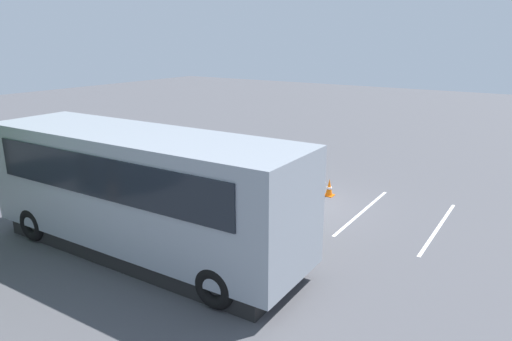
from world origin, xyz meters
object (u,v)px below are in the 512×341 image
Objects in this scene: spectator_left at (239,192)px; spectator_right at (192,179)px; tour_bus at (141,194)px; spectator_centre at (210,191)px; spectator_far_left at (276,203)px; spectator_far_right at (160,175)px; stunt_motorcycle at (286,166)px; traffic_cone at (329,188)px; parked_motorcycle_silver at (233,220)px.

spectator_left is 2.05m from spectator_right.
tour_bus is 2.74m from spectator_centre.
spectator_far_left reaches higher than spectator_far_right.
spectator_left reaches higher than spectator_far_right.
stunt_motorcycle is 3.24× the size of traffic_cone.
spectator_far_right is (1.30, 0.14, -0.06)m from spectator_right.
spectator_centre is (-0.10, -2.67, -0.64)m from tour_bus.
traffic_cone is at bearing -129.33° from spectator_right.
stunt_motorcycle is (0.05, -7.60, -1.03)m from tour_bus.
spectator_far_right is at bearing 6.32° from spectator_right.
parked_motorcycle_silver is at bearing 27.60° from spectator_far_left.
tour_bus is 14.53× the size of traffic_cone.
spectator_centre is at bearing 64.12° from traffic_cone.
tour_bus is 3.76m from spectator_far_right.
parked_motorcycle_silver is 3.24× the size of traffic_cone.
tour_bus reaches higher than spectator_far_left.
traffic_cone is at bearing -107.36° from tour_bus.
stunt_motorcycle is (0.15, -4.93, -0.39)m from spectator_centre.
stunt_motorcycle is (1.38, -5.42, 0.13)m from parked_motorcycle_silver.
spectator_far_right is at bearing -2.27° from spectator_far_left.
spectator_right is 5.03m from traffic_cone.
spectator_centre is at bearing 1.76° from spectator_far_left.
spectator_far_left reaches higher than spectator_centre.
spectator_centre is at bearing 159.79° from spectator_right.
spectator_far_left is 5.47m from stunt_motorcycle.
spectator_centre is 4.77m from traffic_cone.
spectator_centre is (2.31, 0.07, -0.05)m from spectator_far_left.
tour_bus reaches higher than parked_motorcycle_silver.
spectator_far_right is (2.28, -2.92, -0.61)m from tour_bus.
stunt_motorcycle is (-0.94, -4.53, -0.48)m from spectator_right.
traffic_cone is at bearing -105.18° from spectator_left.
spectator_left is at bearing 102.99° from stunt_motorcycle.
spectator_far_left reaches higher than stunt_motorcycle.
traffic_cone is (-1.11, -4.08, -0.78)m from spectator_left.
traffic_cone is at bearing -115.88° from spectator_centre.
traffic_cone is (-3.15, -3.84, -0.79)m from spectator_right.
tour_bus is at bearing 69.59° from spectator_left.
spectator_far_right reaches higher than parked_motorcycle_silver.
spectator_right is 1.05× the size of spectator_far_right.
spectator_far_right reaches higher than traffic_cone.
stunt_motorcycle is at bearing -89.65° from tour_bus.
tour_bus is 5.05× the size of spectator_left.
spectator_far_right is (3.34, -0.09, -0.05)m from spectator_left.
spectator_left is 4.92m from stunt_motorcycle.
tour_bus is 5.42× the size of spectator_centre.
spectator_left is 1.04× the size of spectator_far_right.
parked_motorcycle_silver reaches higher than traffic_cone.
stunt_motorcycle is at bearing -75.72° from parked_motorcycle_silver.
tour_bus is at bearing 128.01° from spectator_far_right.
spectator_far_right is 6.01m from traffic_cone.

